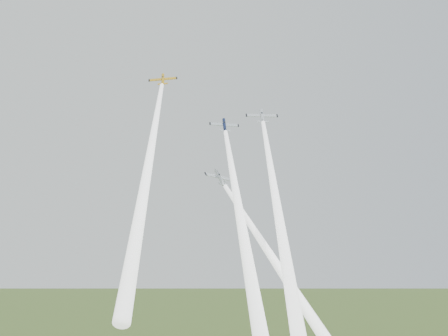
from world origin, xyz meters
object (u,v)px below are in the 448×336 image
plane_navy (224,125)px  plane_silver_low (220,178)px  plane_yellow (163,79)px  plane_silver_right (262,116)px

plane_navy → plane_silver_low: 14.89m
plane_navy → plane_silver_low: bearing=-106.5°
plane_yellow → plane_silver_low: plane_yellow is taller
plane_yellow → plane_silver_right: (24.32, -5.16, -9.49)m
plane_navy → plane_silver_low: size_ratio=1.00×
plane_yellow → plane_silver_low: 31.66m
plane_silver_right → plane_silver_low: plane_silver_right is taller
plane_navy → plane_silver_right: size_ratio=0.89×
plane_silver_low → plane_silver_right: bearing=12.2°
plane_silver_low → plane_navy: bearing=48.2°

